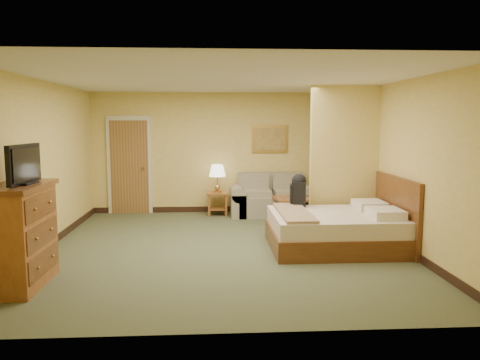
{
  "coord_description": "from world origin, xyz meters",
  "views": [
    {
      "loc": [
        -0.17,
        -7.16,
        1.97
      ],
      "look_at": [
        0.29,
        0.6,
        1.0
      ],
      "focal_mm": 35.0,
      "sensor_mm": 36.0,
      "label": 1
    }
  ],
  "objects": [
    {
      "name": "floor",
      "position": [
        0.0,
        0.0,
        0.0
      ],
      "size": [
        6.0,
        6.0,
        0.0
      ],
      "primitive_type": "plane",
      "color": "#4A5134",
      "rests_on": "ground"
    },
    {
      "name": "ceiling",
      "position": [
        0.0,
        0.0,
        2.6
      ],
      "size": [
        6.0,
        6.0,
        0.0
      ],
      "primitive_type": "plane",
      "rotation": [
        3.14,
        0.0,
        0.0
      ],
      "color": "white",
      "rests_on": "back_wall"
    },
    {
      "name": "back_wall",
      "position": [
        0.0,
        3.0,
        1.3
      ],
      "size": [
        5.5,
        0.02,
        2.6
      ],
      "primitive_type": "cube",
      "color": "#D5BA5B",
      "rests_on": "floor"
    },
    {
      "name": "left_wall",
      "position": [
        -2.75,
        0.0,
        1.3
      ],
      "size": [
        0.02,
        6.0,
        2.6
      ],
      "primitive_type": "cube",
      "color": "#D5BA5B",
      "rests_on": "floor"
    },
    {
      "name": "right_wall",
      "position": [
        2.75,
        0.0,
        1.3
      ],
      "size": [
        0.02,
        6.0,
        2.6
      ],
      "primitive_type": "cube",
      "color": "#D5BA5B",
      "rests_on": "floor"
    },
    {
      "name": "partition",
      "position": [
        2.15,
        0.93,
        1.3
      ],
      "size": [
        1.2,
        0.15,
        2.6
      ],
      "primitive_type": "cube",
      "color": "#D5BA5B",
      "rests_on": "floor"
    },
    {
      "name": "door",
      "position": [
        -1.95,
        2.96,
        1.03
      ],
      "size": [
        0.94,
        0.16,
        2.1
      ],
      "color": "beige",
      "rests_on": "floor"
    },
    {
      "name": "baseboard",
      "position": [
        0.0,
        2.99,
        0.06
      ],
      "size": [
        5.5,
        0.02,
        0.12
      ],
      "primitive_type": "cube",
      "color": "black",
      "rests_on": "floor"
    },
    {
      "name": "loveseat",
      "position": [
        1.08,
        2.57,
        0.29
      ],
      "size": [
        1.74,
        0.81,
        0.88
      ],
      "color": "gray",
      "rests_on": "floor"
    },
    {
      "name": "side_table",
      "position": [
        -0.07,
        2.65,
        0.32
      ],
      "size": [
        0.44,
        0.44,
        0.49
      ],
      "color": "brown",
      "rests_on": "floor"
    },
    {
      "name": "table_lamp",
      "position": [
        -0.07,
        2.65,
        0.93
      ],
      "size": [
        0.35,
        0.35,
        0.58
      ],
      "color": "#B58542",
      "rests_on": "side_table"
    },
    {
      "name": "coffee_table",
      "position": [
        1.44,
        1.93,
        0.34
      ],
      "size": [
        0.82,
        0.82,
        0.47
      ],
      "rotation": [
        0.0,
        0.0,
        0.13
      ],
      "color": "brown",
      "rests_on": "floor"
    },
    {
      "name": "wall_picture",
      "position": [
        1.08,
        2.97,
        1.6
      ],
      "size": [
        0.78,
        0.04,
        0.61
      ],
      "color": "#B78E3F",
      "rests_on": "back_wall"
    },
    {
      "name": "dresser",
      "position": [
        -2.48,
        -1.57,
        0.63
      ],
      "size": [
        0.61,
        1.16,
        1.24
      ],
      "color": "brown",
      "rests_on": "floor"
    },
    {
      "name": "tv",
      "position": [
        -2.38,
        -1.57,
        1.46
      ],
      "size": [
        0.21,
        0.77,
        0.47
      ],
      "rotation": [
        0.0,
        0.0,
        -0.06
      ],
      "color": "black",
      "rests_on": "dresser"
    },
    {
      "name": "bed",
      "position": [
        1.82,
        -0.1,
        0.3
      ],
      "size": [
        2.03,
        1.73,
        1.12
      ],
      "color": "#532B13",
      "rests_on": "floor"
    },
    {
      "name": "backpack",
      "position": [
        1.29,
        0.61,
        0.84
      ],
      "size": [
        0.25,
        0.34,
        0.55
      ],
      "rotation": [
        0.0,
        0.0,
        -0.11
      ],
      "color": "black",
      "rests_on": "bed"
    }
  ]
}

